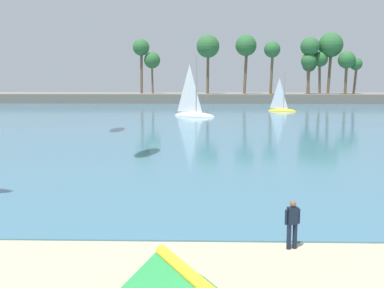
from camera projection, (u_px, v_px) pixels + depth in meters
sea at (187, 110)px, 73.23m from camera, size 220.00×114.96×0.06m
palm_headland at (234, 81)px, 89.73m from camera, size 113.39×6.88×13.74m
person_at_waterline at (292, 223)px, 15.62m from camera, size 0.53×0.29×1.67m
sailboat_near_shore at (193, 111)px, 62.27m from camera, size 6.05×4.18×8.52m
sailboat_toward_headland at (282, 107)px, 70.64m from camera, size 4.44×2.71×6.18m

